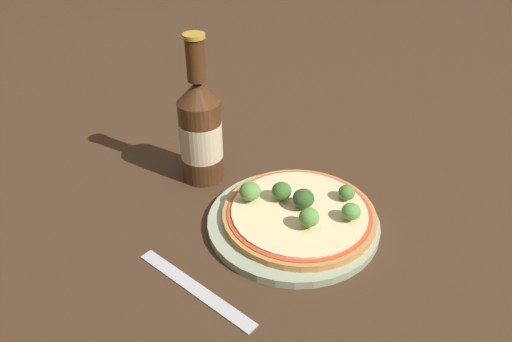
{
  "coord_description": "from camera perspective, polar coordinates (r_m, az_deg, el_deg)",
  "views": [
    {
      "loc": [
        -0.34,
        -0.48,
        0.47
      ],
      "look_at": [
        -0.03,
        0.05,
        0.06
      ],
      "focal_mm": 35.0,
      "sensor_mm": 36.0,
      "label": 1
    }
  ],
  "objects": [
    {
      "name": "broccoli_floret_2",
      "position": [
        0.74,
        10.32,
        -2.44
      ],
      "size": [
        0.02,
        0.02,
        0.02
      ],
      "color": "#6B8E51",
      "rests_on": "pizza"
    },
    {
      "name": "ground_plane",
      "position": [
        0.75,
        3.71,
        -4.93
      ],
      "size": [
        3.0,
        3.0,
        0.0
      ],
      "primitive_type": "plane",
      "color": "#3D2819"
    },
    {
      "name": "broccoli_floret_5",
      "position": [
        0.73,
        2.95,
        -2.28
      ],
      "size": [
        0.03,
        0.03,
        0.03
      ],
      "color": "#6B8E51",
      "rests_on": "pizza"
    },
    {
      "name": "beer_bottle",
      "position": [
        0.79,
        -6.37,
        4.7
      ],
      "size": [
        0.07,
        0.07,
        0.24
      ],
      "color": "#472814",
      "rests_on": "ground_plane"
    },
    {
      "name": "pizza",
      "position": [
        0.72,
        4.65,
        -4.99
      ],
      "size": [
        0.22,
        0.22,
        0.01
      ],
      "color": "#B77F42",
      "rests_on": "plate"
    },
    {
      "name": "broccoli_floret_1",
      "position": [
        0.71,
        5.44,
        -3.16
      ],
      "size": [
        0.03,
        0.03,
        0.03
      ],
      "color": "#6B8E51",
      "rests_on": "pizza"
    },
    {
      "name": "broccoli_floret_0",
      "position": [
        0.73,
        -0.69,
        -2.34
      ],
      "size": [
        0.03,
        0.03,
        0.03
      ],
      "color": "#6B8E51",
      "rests_on": "pizza"
    },
    {
      "name": "broccoli_floret_3",
      "position": [
        0.68,
        6.08,
        -5.3
      ],
      "size": [
        0.03,
        0.03,
        0.03
      ],
      "color": "#6B8E51",
      "rests_on": "pizza"
    },
    {
      "name": "plate",
      "position": [
        0.73,
        4.25,
        -5.86
      ],
      "size": [
        0.25,
        0.25,
        0.01
      ],
      "color": "#93A384",
      "rests_on": "ground_plane"
    },
    {
      "name": "fork",
      "position": [
        0.65,
        -6.97,
        -13.14
      ],
      "size": [
        0.08,
        0.19,
        0.0
      ],
      "rotation": [
        0.0,
        0.0,
        1.89
      ],
      "color": "#B2B2B7",
      "rests_on": "ground_plane"
    },
    {
      "name": "broccoli_floret_4",
      "position": [
        0.7,
        10.82,
        -4.59
      ],
      "size": [
        0.03,
        0.03,
        0.03
      ],
      "color": "#6B8E51",
      "rests_on": "pizza"
    }
  ]
}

